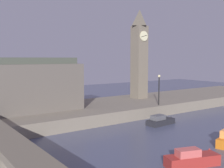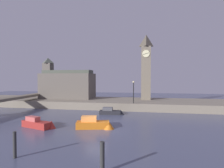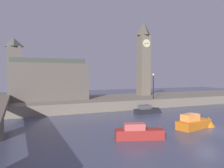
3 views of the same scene
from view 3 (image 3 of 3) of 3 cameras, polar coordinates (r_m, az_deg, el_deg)
name	(u,v)px [view 3 (image 3 of 3)]	position (r m, az deg, el deg)	size (l,w,h in m)	color
ground_plane	(207,130)	(24.92, 23.20, -10.77)	(120.00, 120.00, 0.00)	#474C66
far_embankment	(122,101)	(41.01, 2.51, -4.37)	(70.00, 12.00, 1.50)	slate
clock_tower	(144,58)	(45.01, 8.12, 6.71)	(2.28, 2.33, 14.49)	#6B6051
parliament_hall	(46,79)	(38.28, -16.64, 1.18)	(12.36, 6.00, 9.78)	#5B544C
streetlamp	(153,83)	(37.90, 10.55, 0.18)	(0.36, 0.36, 4.28)	black
boat_barge_dark	(150,110)	(33.05, 9.64, -6.61)	(4.49, 1.76, 1.32)	#232328
boat_dinghy_red	(143,132)	(20.16, 7.90, -12.20)	(5.00, 2.51, 1.47)	maroon
boat_patrol_orange	(197,123)	(25.35, 20.89, -9.23)	(5.13, 2.51, 1.58)	orange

